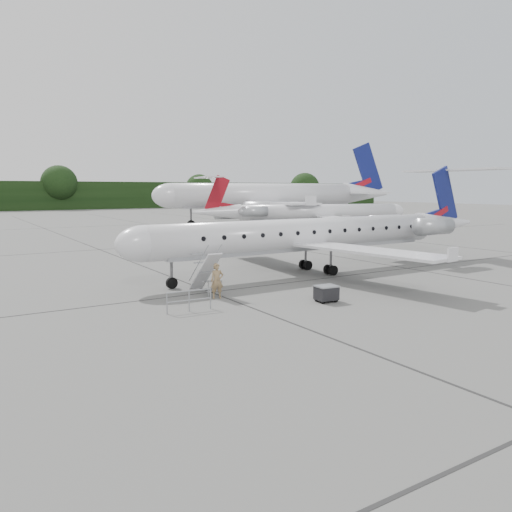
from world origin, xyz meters
TOP-DOWN VIEW (x-y plane):
  - ground at (0.00, 0.00)m, footprint 320.00×320.00m
  - treeline at (0.00, 130.00)m, footprint 260.00×4.00m
  - main_regional_jet at (1.52, 7.15)m, footprint 29.83×21.62m
  - airstair at (-7.40, 4.72)m, footprint 0.88×2.48m
  - passenger at (-7.39, 3.34)m, footprint 0.79×0.64m
  - safety_railing at (-9.87, 1.46)m, footprint 2.20×0.22m
  - baggage_cart at (-3.00, -0.41)m, footprint 1.13×0.94m
  - bg_narrowbody at (23.38, 46.22)m, footprint 41.80×33.62m
  - bg_regional_right at (24.19, 33.42)m, footprint 33.32×27.97m

SIDE VIEW (x-z plane):
  - ground at x=0.00m, z-range 0.00..0.00m
  - baggage_cart at x=-3.00m, z-range 0.00..0.92m
  - safety_railing at x=-9.87m, z-range 0.00..1.00m
  - passenger at x=-7.39m, z-range 0.00..1.89m
  - airstair at x=-7.40m, z-range 0.00..2.38m
  - bg_regional_right at x=24.19m, z-range 0.00..7.50m
  - main_regional_jet at x=1.52m, z-range 0.00..7.59m
  - treeline at x=0.00m, z-range 0.00..8.00m
  - bg_narrowbody at x=23.38m, z-range 0.00..13.37m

